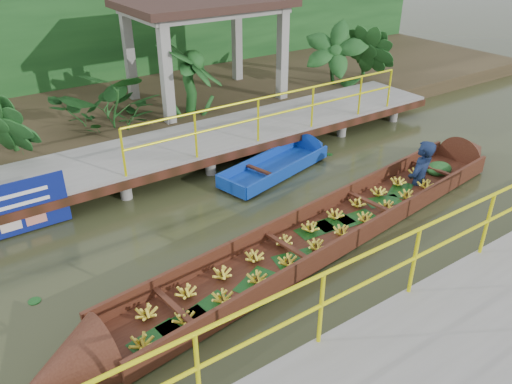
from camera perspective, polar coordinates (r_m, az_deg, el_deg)
ground at (r=8.91m, az=-2.08°, el=-5.95°), size 80.00×80.00×0.00m
land_strip at (r=15.06m, az=-17.85°, el=8.55°), size 30.00×8.00×0.45m
far_dock at (r=11.38m, az=-11.42°, el=4.32°), size 16.00×2.06×1.66m
near_dock at (r=7.11m, az=25.00°, el=-16.73°), size 18.00×2.40×1.73m
pavilion at (r=14.47m, az=-5.95°, el=19.60°), size 4.40×3.00×3.00m
foliage_backdrop at (r=16.96m, az=-21.56°, el=16.39°), size 30.00×0.80×4.00m
vendor_boat at (r=9.37m, az=10.21°, el=-2.64°), size 11.18×2.41×2.41m
moored_blue_boat at (r=11.84m, az=4.59°, el=4.03°), size 3.43×1.62×0.79m
tropical_plants at (r=13.36m, az=-8.36°, el=12.03°), size 14.36×1.36×1.71m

